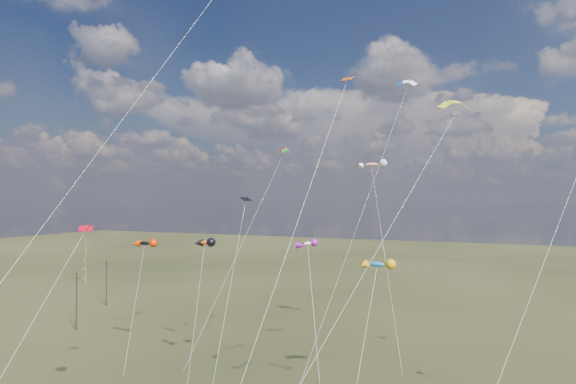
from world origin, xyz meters
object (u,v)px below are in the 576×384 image
at_px(parafoil_yellow, 453,104).
at_px(novelty_black_orange, 144,243).
at_px(utility_pole_far, 106,282).
at_px(utility_pole_near, 77,301).

bearing_deg(parafoil_yellow, novelty_black_orange, 167.68).
bearing_deg(parafoil_yellow, utility_pole_far, 156.76).
distance_m(utility_pole_near, novelty_black_orange, 17.86).
xyz_separation_m(parafoil_yellow, novelty_black_orange, (-36.95, 8.07, -12.86)).
bearing_deg(novelty_black_orange, parafoil_yellow, -12.32).
bearing_deg(novelty_black_orange, utility_pole_far, 142.49).
xyz_separation_m(utility_pole_far, novelty_black_orange, (23.06, -17.70, 8.85)).
xyz_separation_m(utility_pole_near, novelty_black_orange, (15.06, -3.70, 8.85)).
bearing_deg(utility_pole_near, utility_pole_far, 119.74).
relative_size(parafoil_yellow, novelty_black_orange, 1.96).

